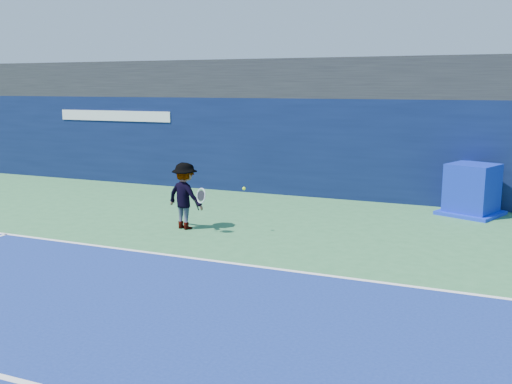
% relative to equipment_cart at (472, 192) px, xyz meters
% --- Properties ---
extents(ground, '(80.00, 80.00, 0.00)m').
position_rel_equipment_cart_xyz_m(ground, '(-4.82, -9.34, -0.62)').
color(ground, '#337141').
rests_on(ground, ground).
extents(baseline, '(24.00, 0.10, 0.01)m').
position_rel_equipment_cart_xyz_m(baseline, '(-4.82, -6.34, -0.61)').
color(baseline, white).
rests_on(baseline, ground).
extents(stadium_band, '(36.00, 3.00, 1.20)m').
position_rel_equipment_cart_xyz_m(stadium_band, '(-4.82, 2.16, 2.98)').
color(stadium_band, black).
rests_on(stadium_band, back_wall_assembly).
extents(back_wall_assembly, '(36.00, 1.03, 3.00)m').
position_rel_equipment_cart_xyz_m(back_wall_assembly, '(-4.83, 1.16, 0.88)').
color(back_wall_assembly, '#0A1438').
rests_on(back_wall_assembly, ground).
extents(equipment_cart, '(1.84, 1.84, 1.36)m').
position_rel_equipment_cart_xyz_m(equipment_cart, '(0.00, 0.00, 0.00)').
color(equipment_cart, '#0B1FA3').
rests_on(equipment_cart, ground).
extents(tennis_player, '(1.31, 0.83, 1.60)m').
position_rel_equipment_cart_xyz_m(tennis_player, '(-6.27, -4.25, 0.18)').
color(tennis_player, silver).
rests_on(tennis_player, ground).
extents(tennis_ball, '(0.07, 0.07, 0.07)m').
position_rel_equipment_cart_xyz_m(tennis_ball, '(-4.81, -4.09, 0.43)').
color(tennis_ball, '#C2F61B').
rests_on(tennis_ball, ground).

